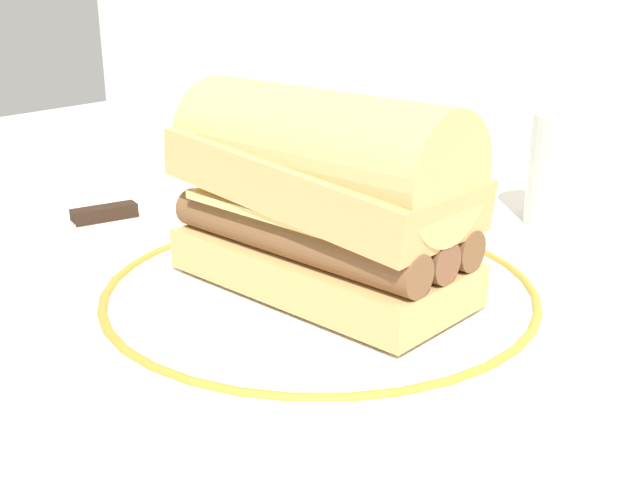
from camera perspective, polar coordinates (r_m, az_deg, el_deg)
The scene contains 6 objects.
ground_plane at distance 0.52m, azimuth -1.83°, elevation -3.89°, with size 1.50×1.50×0.00m, color silver.
plate at distance 0.50m, azimuth 0.00°, elevation -4.02°, with size 0.30×0.30×0.01m.
sausage_sandwich at distance 0.48m, azimuth 0.00°, elevation 3.61°, with size 0.20×0.10×0.12m.
drinking_glass at distance 0.68m, azimuth 17.53°, elevation 4.40°, with size 0.06×0.06×0.09m.
salt_shaker at distance 0.74m, azimuth -4.95°, elevation 6.40°, with size 0.04×0.04×0.08m.
butter_knife at distance 0.69m, azimuth -18.42°, elevation 1.23°, with size 0.07×0.16×0.01m.
Camera 1 is at (0.32, -0.36, 0.21)m, focal length 43.89 mm.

